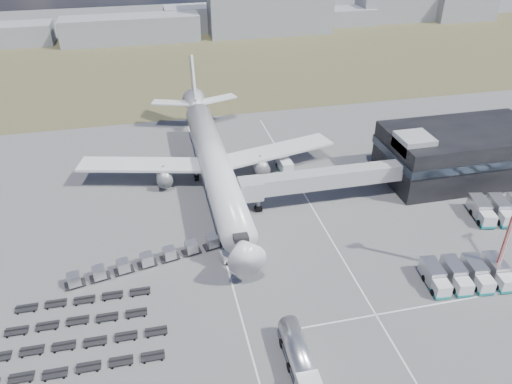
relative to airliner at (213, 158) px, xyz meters
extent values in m
plane|color=#565659|center=(0.00, -32.38, -5.29)|extent=(420.00, 420.00, 0.00)
cube|color=#443F29|center=(0.00, 77.62, -5.29)|extent=(420.00, 90.00, 0.01)
cube|color=silver|center=(-2.00, -27.38, -5.29)|extent=(0.25, 110.00, 0.01)
cube|color=silver|center=(16.00, -27.38, -5.29)|extent=(0.25, 110.00, 0.01)
cube|color=silver|center=(25.00, -40.38, -5.29)|extent=(40.00, 0.25, 0.01)
cube|color=black|center=(48.00, -8.38, -0.29)|extent=(30.00, 16.00, 10.00)
cube|color=#262D38|center=(48.00, -8.38, 0.91)|extent=(30.40, 16.40, 1.60)
cube|color=#939399|center=(36.00, -10.38, 4.21)|extent=(6.00, 6.00, 3.00)
cube|color=#939399|center=(18.10, -11.88, -0.19)|extent=(29.80, 3.00, 3.00)
cube|color=#939399|center=(4.70, -12.38, -0.19)|extent=(4.00, 3.60, 3.40)
cylinder|color=slate|center=(6.20, -11.88, -2.74)|extent=(0.70, 0.70, 5.10)
cylinder|color=black|center=(6.20, -11.88, -4.84)|extent=(1.40, 0.90, 1.40)
cylinder|color=silver|center=(0.00, -2.38, 0.01)|extent=(5.60, 48.00, 5.60)
cone|color=silver|center=(0.00, -28.88, 0.01)|extent=(5.60, 5.00, 5.60)
cone|color=silver|center=(0.00, 25.62, 0.81)|extent=(5.60, 8.00, 5.60)
cube|color=black|center=(0.00, -26.88, 0.81)|extent=(2.20, 2.00, 0.80)
cube|color=silver|center=(-13.00, 2.62, -1.19)|extent=(25.59, 11.38, 0.50)
cube|color=silver|center=(13.00, 2.62, -1.19)|extent=(25.59, 11.38, 0.50)
cylinder|color=slate|center=(-9.50, 0.62, -2.89)|extent=(3.00, 5.00, 3.00)
cylinder|color=slate|center=(9.50, 0.62, -2.89)|extent=(3.00, 5.00, 3.00)
cube|color=silver|center=(-5.50, 27.62, 1.21)|extent=(9.49, 5.63, 0.35)
cube|color=silver|center=(5.50, 27.62, 1.21)|extent=(9.49, 5.63, 0.35)
cube|color=silver|center=(0.00, 28.62, 6.51)|extent=(0.50, 9.06, 11.45)
cylinder|color=slate|center=(0.00, -23.38, -4.04)|extent=(0.50, 0.50, 2.50)
cylinder|color=slate|center=(-3.20, 1.62, -4.04)|extent=(0.60, 0.60, 2.50)
cylinder|color=slate|center=(3.20, 1.62, -4.04)|extent=(0.60, 0.60, 2.50)
cylinder|color=black|center=(0.00, -23.38, -4.79)|extent=(0.50, 1.20, 1.20)
cube|color=gray|center=(-56.61, 115.53, -1.60)|extent=(29.30, 12.00, 7.39)
cube|color=gray|center=(-13.72, 109.81, -0.62)|extent=(50.29, 12.00, 9.34)
cube|color=gray|center=(8.45, 120.82, -0.49)|extent=(17.88, 12.00, 9.60)
cube|color=gray|center=(39.50, 109.71, 7.11)|extent=(47.86, 12.00, 24.80)
cube|color=gray|center=(72.70, 117.70, -1.98)|extent=(25.93, 12.00, 6.62)
cube|color=gray|center=(104.17, 119.46, 0.23)|extent=(46.45, 12.00, 11.05)
cube|color=gray|center=(126.98, 114.86, -0.13)|extent=(26.62, 12.00, 10.33)
cylinder|color=silver|center=(3.17, -45.11, -3.20)|extent=(2.93, 8.31, 2.75)
cube|color=slate|center=(3.17, -45.11, -4.47)|extent=(2.82, 8.30, 0.38)
cylinder|color=black|center=(3.13, -46.76, -4.74)|extent=(2.89, 1.27, 1.21)
cube|color=silver|center=(-0.86, -24.38, -4.51)|extent=(3.84, 2.59, 1.57)
cube|color=silver|center=(14.77, 1.32, -3.81)|extent=(2.33, 5.59, 2.59)
cube|color=#167B7D|center=(14.77, 1.32, -4.88)|extent=(2.43, 5.69, 0.42)
cube|color=silver|center=(26.50, -38.91, -4.05)|extent=(2.40, 2.31, 2.10)
cube|color=#167B7D|center=(26.50, -38.91, -4.86)|extent=(2.50, 2.42, 0.43)
cube|color=silver|center=(26.84, -35.58, -3.67)|extent=(2.73, 4.60, 2.48)
cube|color=silver|center=(29.73, -39.24, -4.05)|extent=(2.40, 2.31, 2.10)
cube|color=#167B7D|center=(29.73, -39.24, -4.86)|extent=(2.50, 2.42, 0.43)
cube|color=silver|center=(30.07, -35.91, -3.67)|extent=(2.73, 4.60, 2.48)
cube|color=silver|center=(32.96, -39.57, -4.05)|extent=(2.40, 2.31, 2.10)
cube|color=#167B7D|center=(32.96, -39.57, -4.86)|extent=(2.50, 2.42, 0.43)
cube|color=silver|center=(33.30, -36.25, -3.67)|extent=(2.73, 4.60, 2.48)
cube|color=silver|center=(36.18, -39.90, -4.05)|extent=(2.40, 2.31, 2.10)
cube|color=#167B7D|center=(36.18, -39.90, -4.86)|extent=(2.50, 2.42, 0.43)
cube|color=silver|center=(36.52, -36.58, -3.67)|extent=(2.73, 4.60, 2.48)
cube|color=silver|center=(43.18, -25.29, -3.95)|extent=(2.76, 2.68, 2.27)
cube|color=#167B7D|center=(43.18, -25.29, -4.83)|extent=(2.88, 2.80, 0.46)
cube|color=silver|center=(43.87, -21.75, -3.54)|extent=(3.33, 5.13, 2.68)
cube|color=silver|center=(46.62, -25.96, -3.95)|extent=(2.76, 2.68, 2.27)
cube|color=#167B7D|center=(46.62, -25.96, -4.83)|extent=(2.88, 2.80, 0.46)
cube|color=silver|center=(47.31, -22.42, -3.54)|extent=(3.33, 5.13, 2.68)
cube|color=black|center=(-24.39, -25.14, -4.96)|extent=(3.22, 2.37, 0.20)
cube|color=silver|center=(-24.39, -25.14, -4.01)|extent=(2.13, 2.13, 1.68)
cube|color=black|center=(-20.90, -24.38, -4.96)|extent=(3.22, 2.37, 0.20)
cube|color=silver|center=(-20.90, -24.38, -4.01)|extent=(2.13, 2.13, 1.68)
cube|color=black|center=(-17.40, -23.62, -4.96)|extent=(3.22, 2.37, 0.20)
cube|color=silver|center=(-17.40, -23.62, -4.01)|extent=(2.13, 2.13, 1.68)
cube|color=black|center=(-13.91, -22.86, -4.96)|extent=(3.22, 2.37, 0.20)
cube|color=silver|center=(-13.91, -22.86, -4.01)|extent=(2.13, 2.13, 1.68)
cube|color=black|center=(-10.41, -22.09, -4.96)|extent=(3.22, 2.37, 0.20)
cube|color=silver|center=(-10.41, -22.09, -4.01)|extent=(2.13, 2.13, 1.68)
cube|color=black|center=(-6.91, -21.33, -4.96)|extent=(3.22, 2.37, 0.20)
cube|color=silver|center=(-6.91, -21.33, -4.01)|extent=(2.13, 2.13, 1.68)
cube|color=black|center=(-3.42, -20.57, -4.96)|extent=(3.22, 2.37, 0.20)
cube|color=silver|center=(-3.42, -20.57, -4.01)|extent=(2.13, 2.13, 1.68)
cube|color=black|center=(0.08, -19.81, -4.96)|extent=(3.22, 2.37, 0.20)
cube|color=silver|center=(0.08, -19.81, -4.01)|extent=(2.13, 2.13, 1.68)
cube|color=black|center=(-23.60, -40.79, -4.95)|extent=(23.05, 1.74, 0.69)
cube|color=black|center=(-23.55, -36.76, -4.95)|extent=(23.05, 1.74, 0.69)
cube|color=black|center=(-23.49, -32.73, -4.95)|extent=(19.21, 1.69, 0.69)
cube|color=black|center=(-23.44, -28.70, -4.95)|extent=(19.21, 1.69, 0.69)
cube|color=#565659|center=(36.47, -37.22, -5.15)|extent=(1.83, 1.83, 0.28)
camera|label=1|loc=(-10.96, -84.53, 44.58)|focal=35.00mm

